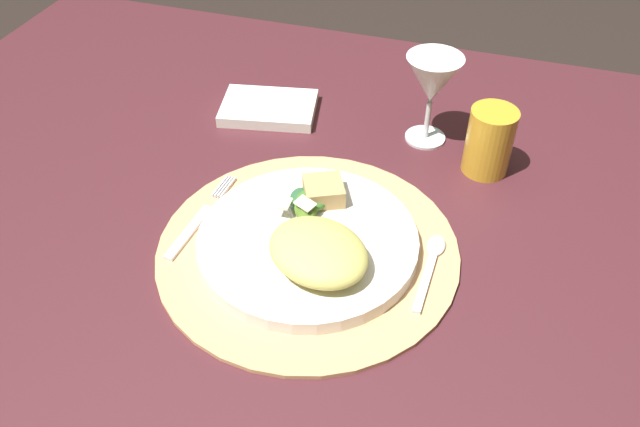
{
  "coord_description": "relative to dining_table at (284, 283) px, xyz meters",
  "views": [
    {
      "loc": [
        0.25,
        -0.61,
        1.33
      ],
      "look_at": [
        0.07,
        -0.02,
        0.77
      ],
      "focal_mm": 36.36,
      "sensor_mm": 36.0,
      "label": 1
    }
  ],
  "objects": [
    {
      "name": "dining_table",
      "position": [
        0.0,
        0.0,
        0.0
      ],
      "size": [
        1.34,
        1.02,
        0.75
      ],
      "color": "#471E24",
      "rests_on": "ground"
    },
    {
      "name": "placemat",
      "position": [
        0.07,
        -0.07,
        0.16
      ],
      "size": [
        0.38,
        0.38,
        0.01
      ],
      "primitive_type": "cylinder",
      "color": "tan",
      "rests_on": "dining_table"
    },
    {
      "name": "dinner_plate",
      "position": [
        0.07,
        -0.07,
        0.18
      ],
      "size": [
        0.27,
        0.27,
        0.02
      ],
      "primitive_type": "cylinder",
      "color": "silver",
      "rests_on": "placemat"
    },
    {
      "name": "pasta_serving",
      "position": [
        0.09,
        -0.11,
        0.21
      ],
      "size": [
        0.16,
        0.15,
        0.04
      ],
      "primitive_type": "ellipsoid",
      "rotation": [
        0.0,
        0.0,
        2.67
      ],
      "color": "#D5C863",
      "rests_on": "dinner_plate"
    },
    {
      "name": "salad_greens",
      "position": [
        0.05,
        -0.02,
        0.2
      ],
      "size": [
        0.06,
        0.08,
        0.03
      ],
      "color": "#396C28",
      "rests_on": "dinner_plate"
    },
    {
      "name": "bread_piece",
      "position": [
        0.06,
        0.0,
        0.2
      ],
      "size": [
        0.07,
        0.07,
        0.03
      ],
      "primitive_type": "cube",
      "rotation": [
        0.0,
        0.0,
        0.45
      ],
      "color": "tan",
      "rests_on": "dinner_plate"
    },
    {
      "name": "fork",
      "position": [
        -0.09,
        -0.07,
        0.17
      ],
      "size": [
        0.02,
        0.17,
        0.0
      ],
      "color": "silver",
      "rests_on": "placemat"
    },
    {
      "name": "spoon",
      "position": [
        0.22,
        -0.05,
        0.17
      ],
      "size": [
        0.02,
        0.13,
        0.01
      ],
      "color": "silver",
      "rests_on": "placemat"
    },
    {
      "name": "napkin",
      "position": [
        -0.09,
        0.2,
        0.17
      ],
      "size": [
        0.17,
        0.13,
        0.02
      ],
      "primitive_type": "cube",
      "rotation": [
        0.0,
        0.0,
        0.2
      ],
      "color": "white",
      "rests_on": "dining_table"
    },
    {
      "name": "wine_glass",
      "position": [
        0.16,
        0.21,
        0.26
      ],
      "size": [
        0.08,
        0.08,
        0.14
      ],
      "color": "silver",
      "rests_on": "dining_table"
    },
    {
      "name": "amber_tumbler",
      "position": [
        0.25,
        0.16,
        0.21
      ],
      "size": [
        0.07,
        0.07,
        0.1
      ],
      "primitive_type": "cylinder",
      "color": "gold",
      "rests_on": "dining_table"
    }
  ]
}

